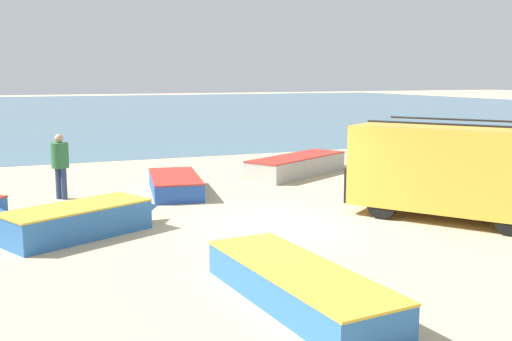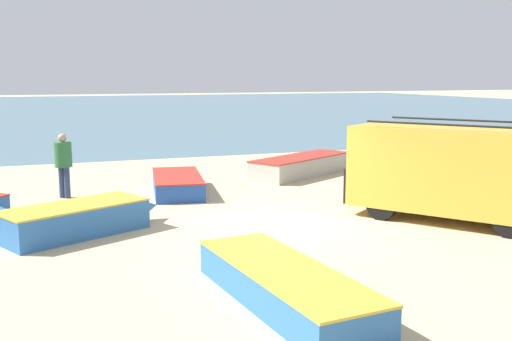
# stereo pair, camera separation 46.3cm
# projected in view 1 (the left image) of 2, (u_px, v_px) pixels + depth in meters

# --- Properties ---
(ground_plane) EXTENTS (200.00, 200.00, 0.00)m
(ground_plane) POSITION_uv_depth(u_px,v_px,m) (288.00, 224.00, 13.95)
(ground_plane) COLOR tan
(sea_water) EXTENTS (120.00, 80.00, 0.01)m
(sea_water) POSITION_uv_depth(u_px,v_px,m) (73.00, 109.00, 61.53)
(sea_water) COLOR #477084
(sea_water) RESTS_ON ground_plane
(parked_van) EXTENTS (4.43, 5.07, 2.37)m
(parked_van) POSITION_uv_depth(u_px,v_px,m) (454.00, 169.00, 14.31)
(parked_van) COLOR gold
(parked_van) RESTS_ON ground_plane
(fishing_rowboat_0) EXTENTS (1.86, 3.97, 0.54)m
(fishing_rowboat_0) POSITION_uv_depth(u_px,v_px,m) (174.00, 184.00, 17.69)
(fishing_rowboat_0) COLOR #234CA3
(fishing_rowboat_0) RESTS_ON ground_plane
(fishing_rowboat_1) EXTENTS (1.64, 4.85, 0.56)m
(fishing_rowboat_1) POSITION_uv_depth(u_px,v_px,m) (292.00, 282.00, 9.25)
(fishing_rowboat_1) COLOR #2D66AD
(fishing_rowboat_1) RESTS_ON ground_plane
(fishing_rowboat_3) EXTENTS (3.78, 2.49, 0.67)m
(fishing_rowboat_3) POSITION_uv_depth(u_px,v_px,m) (83.00, 220.00, 12.97)
(fishing_rowboat_3) COLOR #2D66AD
(fishing_rowboat_3) RESTS_ON ground_plane
(fishing_rowboat_4) EXTENTS (5.00, 3.42, 0.67)m
(fishing_rowboat_4) POSITION_uv_depth(u_px,v_px,m) (300.00, 165.00, 20.95)
(fishing_rowboat_4) COLOR #ADA89E
(fishing_rowboat_4) RESTS_ON ground_plane
(fishing_rowboat_5) EXTENTS (4.66, 1.76, 0.61)m
(fishing_rowboat_5) POSITION_uv_depth(u_px,v_px,m) (492.00, 172.00, 19.56)
(fishing_rowboat_5) COLOR navy
(fishing_rowboat_5) RESTS_ON ground_plane
(fisherman_1) EXTENTS (0.48, 0.48, 1.83)m
(fisherman_1) POSITION_uv_depth(u_px,v_px,m) (60.00, 160.00, 16.63)
(fisherman_1) COLOR navy
(fisherman_1) RESTS_ON ground_plane
(fisherman_2) EXTENTS (0.47, 0.47, 1.78)m
(fisherman_2) POSITION_uv_depth(u_px,v_px,m) (419.00, 156.00, 17.79)
(fisherman_2) COLOR navy
(fisherman_2) RESTS_ON ground_plane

